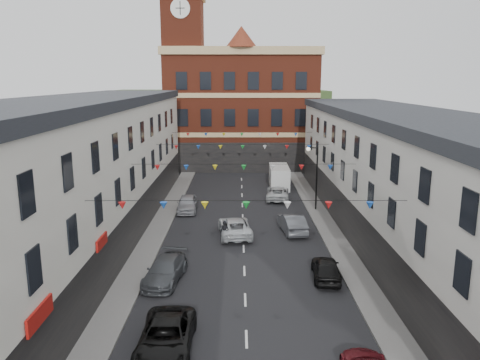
{
  "coord_description": "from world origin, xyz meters",
  "views": [
    {
      "loc": [
        -0.36,
        -27.87,
        11.91
      ],
      "look_at": [
        -0.25,
        8.9,
        4.02
      ],
      "focal_mm": 35.0,
      "sensor_mm": 36.0,
      "label": 1
    }
  ],
  "objects_px": {
    "car_right_f": "(278,193)",
    "moving_car": "(235,227)",
    "pedestrian": "(225,233)",
    "car_left_e": "(187,203)",
    "white_van": "(279,177)",
    "car_left_c": "(166,337)",
    "car_left_d": "(165,270)",
    "car_right_d": "(326,268)",
    "street_lamp": "(314,169)",
    "car_right_e": "(292,223)"
  },
  "relations": [
    {
      "from": "car_right_e",
      "to": "car_right_f",
      "type": "xyz_separation_m",
      "value": [
        -0.3,
        10.41,
        -0.07
      ]
    },
    {
      "from": "car_left_c",
      "to": "car_right_d",
      "type": "relative_size",
      "value": 1.29
    },
    {
      "from": "street_lamp",
      "to": "pedestrian",
      "type": "bearing_deg",
      "value": -131.5
    },
    {
      "from": "car_left_c",
      "to": "street_lamp",
      "type": "bearing_deg",
      "value": 66.04
    },
    {
      "from": "moving_car",
      "to": "pedestrian",
      "type": "bearing_deg",
      "value": 63.58
    },
    {
      "from": "pedestrian",
      "to": "car_right_e",
      "type": "bearing_deg",
      "value": 45.37
    },
    {
      "from": "white_van",
      "to": "moving_car",
      "type": "bearing_deg",
      "value": -105.02
    },
    {
      "from": "car_right_d",
      "to": "white_van",
      "type": "height_order",
      "value": "white_van"
    },
    {
      "from": "car_right_d",
      "to": "white_van",
      "type": "relative_size",
      "value": 0.74
    },
    {
      "from": "street_lamp",
      "to": "car_right_f",
      "type": "relative_size",
      "value": 1.24
    },
    {
      "from": "pedestrian",
      "to": "street_lamp",
      "type": "bearing_deg",
      "value": 66.18
    },
    {
      "from": "car_right_f",
      "to": "car_left_d",
      "type": "bearing_deg",
      "value": 72.52
    },
    {
      "from": "car_right_d",
      "to": "pedestrian",
      "type": "distance_m",
      "value": 8.92
    },
    {
      "from": "car_right_d",
      "to": "car_right_f",
      "type": "bearing_deg",
      "value": -81.5
    },
    {
      "from": "car_right_e",
      "to": "white_van",
      "type": "height_order",
      "value": "white_van"
    },
    {
      "from": "street_lamp",
      "to": "moving_car",
      "type": "xyz_separation_m",
      "value": [
        -7.21,
        -7.02,
        -3.19
      ]
    },
    {
      "from": "car_right_f",
      "to": "white_van",
      "type": "relative_size",
      "value": 0.9
    },
    {
      "from": "car_left_e",
      "to": "pedestrian",
      "type": "bearing_deg",
      "value": -69.1
    },
    {
      "from": "car_right_f",
      "to": "pedestrian",
      "type": "distance_m",
      "value": 14.1
    },
    {
      "from": "car_right_d",
      "to": "car_left_d",
      "type": "bearing_deg",
      "value": 6.1
    },
    {
      "from": "car_right_d",
      "to": "car_right_f",
      "type": "relative_size",
      "value": 0.83
    },
    {
      "from": "car_right_f",
      "to": "pedestrian",
      "type": "relative_size",
      "value": 2.73
    },
    {
      "from": "car_left_d",
      "to": "car_right_f",
      "type": "distance_m",
      "value": 21.42
    },
    {
      "from": "car_right_d",
      "to": "car_right_f",
      "type": "distance_m",
      "value": 19.48
    },
    {
      "from": "car_left_c",
      "to": "car_left_e",
      "type": "xyz_separation_m",
      "value": [
        -1.5,
        22.87,
        0.03
      ]
    },
    {
      "from": "car_right_e",
      "to": "moving_car",
      "type": "height_order",
      "value": "car_right_e"
    },
    {
      "from": "white_van",
      "to": "car_right_e",
      "type": "bearing_deg",
      "value": -90.0
    },
    {
      "from": "car_right_f",
      "to": "moving_car",
      "type": "distance_m",
      "value": 12.01
    },
    {
      "from": "street_lamp",
      "to": "car_right_d",
      "type": "bearing_deg",
      "value": -95.93
    },
    {
      "from": "car_left_d",
      "to": "street_lamp",
      "type": "bearing_deg",
      "value": 61.31
    },
    {
      "from": "street_lamp",
      "to": "car_right_d",
      "type": "xyz_separation_m",
      "value": [
        -1.58,
        -15.22,
        -3.23
      ]
    },
    {
      "from": "car_right_d",
      "to": "white_van",
      "type": "xyz_separation_m",
      "value": [
        -0.75,
        25.03,
        0.51
      ]
    },
    {
      "from": "street_lamp",
      "to": "car_left_c",
      "type": "bearing_deg",
      "value": -113.79
    },
    {
      "from": "car_left_d",
      "to": "car_right_e",
      "type": "height_order",
      "value": "car_right_e"
    },
    {
      "from": "car_left_c",
      "to": "car_right_e",
      "type": "bearing_deg",
      "value": 65.81
    },
    {
      "from": "car_right_f",
      "to": "moving_car",
      "type": "xyz_separation_m",
      "value": [
        -4.26,
        -11.23,
        0.05
      ]
    },
    {
      "from": "car_right_e",
      "to": "white_van",
      "type": "bearing_deg",
      "value": -98.38
    },
    {
      "from": "car_left_c",
      "to": "pedestrian",
      "type": "distance_m",
      "value": 14.23
    },
    {
      "from": "car_right_e",
      "to": "car_left_d",
      "type": "bearing_deg",
      "value": 39.74
    },
    {
      "from": "street_lamp",
      "to": "moving_car",
      "type": "relative_size",
      "value": 1.16
    },
    {
      "from": "car_left_e",
      "to": "moving_car",
      "type": "bearing_deg",
      "value": -59.02
    },
    {
      "from": "car_left_c",
      "to": "car_left_d",
      "type": "relative_size",
      "value": 1.08
    },
    {
      "from": "car_right_d",
      "to": "white_van",
      "type": "bearing_deg",
      "value": -83.82
    },
    {
      "from": "car_left_e",
      "to": "white_van",
      "type": "relative_size",
      "value": 0.82
    },
    {
      "from": "street_lamp",
      "to": "car_left_d",
      "type": "bearing_deg",
      "value": -126.19
    },
    {
      "from": "car_left_d",
      "to": "pedestrian",
      "type": "xyz_separation_m",
      "value": [
        3.4,
        6.52,
        0.19
      ]
    },
    {
      "from": "car_left_c",
      "to": "car_right_d",
      "type": "xyz_separation_m",
      "value": [
        8.57,
        7.81,
        -0.04
      ]
    },
    {
      "from": "car_right_e",
      "to": "car_right_f",
      "type": "bearing_deg",
      "value": -95.58
    },
    {
      "from": "car_left_d",
      "to": "car_left_c",
      "type": "bearing_deg",
      "value": -73.54
    },
    {
      "from": "street_lamp",
      "to": "white_van",
      "type": "bearing_deg",
      "value": 103.35
    }
  ]
}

